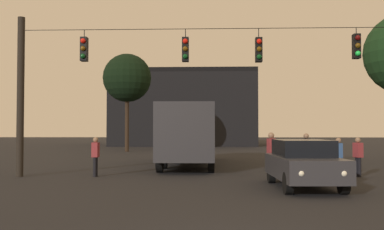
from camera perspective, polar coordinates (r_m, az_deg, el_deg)
ground_plane at (r=31.17m, az=2.92°, el=-5.26°), size 168.00×168.00×0.00m
overhead_signal_span at (r=17.81m, az=3.49°, el=4.18°), size 16.01×0.44×6.32m
city_bus at (r=23.90m, az=-0.36°, el=-1.82°), size 2.60×11.01×3.00m
car_near_right at (r=14.96m, az=13.76°, el=-5.82°), size 1.94×4.39×1.52m
pedestrian_crossing_left at (r=19.08m, az=20.04°, el=-4.70°), size 0.34×0.42×1.54m
pedestrian_crossing_center at (r=18.52m, az=17.85°, el=-4.82°), size 0.25×0.36×1.54m
pedestrian_crossing_right at (r=17.95m, az=9.88°, el=-4.56°), size 0.32×0.41×1.74m
pedestrian_near_bus at (r=20.13m, az=14.09°, el=-4.33°), size 0.25×0.37×1.69m
pedestrian_trailing at (r=18.46m, az=-11.97°, el=-4.85°), size 0.24×0.36×1.55m
corner_building at (r=56.99m, az=-0.84°, el=0.68°), size 16.69×13.96×8.79m
tree_left_silhouette at (r=39.37m, az=-8.11°, el=4.57°), size 4.12×4.12×8.34m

